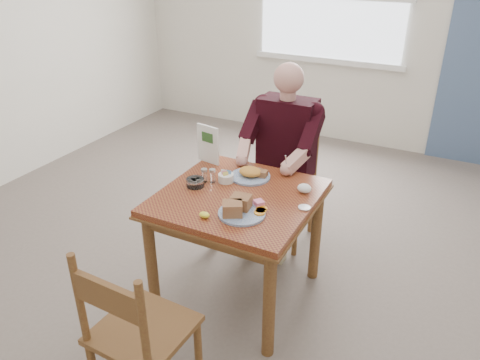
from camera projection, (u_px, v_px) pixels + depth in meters
The scene contains 15 objects.
floor at pixel (238, 292), 3.15m from camera, with size 6.00×6.00×0.00m, color #655A52.
wall_back at pixel (368, 18), 4.90m from camera, with size 5.50×5.50×0.00m, color silver.
lemon_wedge at pixel (204, 215), 2.56m from camera, with size 0.06×0.04×0.03m, color #FFF935.
napkin at pixel (304, 188), 2.82m from camera, with size 0.09×0.07×0.06m, color white.
metal_dish at pixel (304, 208), 2.66m from camera, with size 0.07×0.07×0.01m, color silver.
table at pixel (238, 210), 2.86m from camera, with size 0.92×0.92×0.75m.
chair_far at pixel (286, 181), 3.57m from camera, with size 0.42×0.42×0.95m.
chair_near at pixel (137, 334), 2.17m from camera, with size 0.44×0.44×0.95m.
diner at pixel (283, 144), 3.35m from camera, with size 0.53×0.56×1.39m.
near_plate at pixel (240, 208), 2.59m from camera, with size 0.35×0.35×0.09m.
far_plate at pixel (251, 174), 3.00m from camera, with size 0.28×0.28×0.07m.
caddy at pixel (226, 178), 2.95m from camera, with size 0.13×0.13×0.07m.
shakers at pixel (208, 175), 2.94m from camera, with size 0.10×0.07×0.09m.
creamer at pixel (195, 182), 2.89m from camera, with size 0.15×0.15×0.05m.
menu at pixel (208, 144), 3.16m from camera, with size 0.18×0.05×0.27m.
Camera 1 is at (1.13, -2.19, 2.10)m, focal length 35.00 mm.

